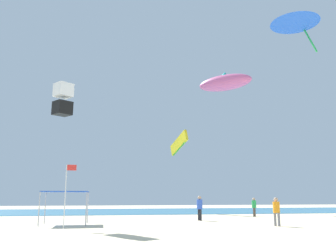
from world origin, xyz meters
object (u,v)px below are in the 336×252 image
object	(u,v)px
banner_flag	(67,190)
kite_parafoil_yellow	(179,143)
kite_delta_blue	(294,19)
kite_inflatable_pink	(225,83)
person_central	(200,206)
canopy_tent	(66,193)
kite_box_white	(63,99)
person_near_tent	(254,205)
person_leftmost	(276,209)

from	to	relation	value
banner_flag	kite_parafoil_yellow	xyz separation A→B (m)	(11.08, 19.38, 5.91)
kite_delta_blue	kite_inflatable_pink	world-z (taller)	kite_inflatable_pink
person_central	kite_delta_blue	distance (m)	18.71
kite_delta_blue	kite_parafoil_yellow	size ratio (longest dim) A/B	1.25
canopy_tent	kite_box_white	bearing A→B (deg)	-128.54
kite_box_white	kite_inflatable_pink	size ratio (longest dim) A/B	0.31
kite_delta_blue	kite_parafoil_yellow	bearing A→B (deg)	-83.06
person_near_tent	kite_inflatable_pink	bearing A→B (deg)	-147.48
person_near_tent	kite_inflatable_pink	size ratio (longest dim) A/B	0.24
person_central	kite_inflatable_pink	distance (m)	24.22
person_leftmost	banner_flag	world-z (taller)	banner_flag
person_central	kite_inflatable_pink	world-z (taller)	kite_inflatable_pink
kite_box_white	kite_parafoil_yellow	bearing A→B (deg)	-161.26
person_near_tent	banner_flag	xyz separation A→B (m)	(-16.39, -10.22, 1.24)
kite_parafoil_yellow	kite_inflatable_pink	bearing A→B (deg)	-84.19
banner_flag	kite_delta_blue	size ratio (longest dim) A/B	0.68
canopy_tent	kite_parafoil_yellow	world-z (taller)	kite_parafoil_yellow
canopy_tent	kite_inflatable_pink	distance (m)	30.09
canopy_tent	banner_flag	xyz separation A→B (m)	(0.35, -3.23, 0.17)
canopy_tent	kite_parafoil_yellow	distance (m)	20.69
person_leftmost	kite_parafoil_yellow	world-z (taller)	kite_parafoil_yellow
person_central	kite_box_white	world-z (taller)	kite_box_white
person_near_tent	kite_delta_blue	xyz separation A→B (m)	(2.28, -5.54, 16.53)
kite_inflatable_pink	person_near_tent	bearing A→B (deg)	121.54
banner_flag	kite_parafoil_yellow	bearing A→B (deg)	60.25
person_central	person_near_tent	bearing A→B (deg)	116.60
person_near_tent	kite_box_white	world-z (taller)	kite_box_white
kite_parafoil_yellow	banner_flag	bearing A→B (deg)	136.87
person_leftmost	kite_parafoil_yellow	distance (m)	21.31
person_leftmost	kite_parafoil_yellow	bearing A→B (deg)	166.14
kite_box_white	person_leftmost	bearing A→B (deg)	131.20
person_near_tent	kite_box_white	xyz separation A→B (m)	(-17.22, -7.59, 7.56)
person_leftmost	kite_box_white	xyz separation A→B (m)	(-14.04, 3.23, 7.52)
kite_parafoil_yellow	canopy_tent	bearing A→B (deg)	131.33
person_leftmost	person_central	bearing A→B (deg)	-170.52
person_leftmost	kite_delta_blue	bearing A→B (deg)	114.07
canopy_tent	kite_box_white	xyz separation A→B (m)	(-0.48, -0.60, 6.48)
canopy_tent	kite_inflatable_pink	bearing A→B (deg)	45.30
kite_inflatable_pink	kite_box_white	bearing A→B (deg)	85.01
person_central	banner_flag	size ratio (longest dim) A/B	0.51
person_central	kite_delta_blue	xyz separation A→B (m)	(8.91, -0.84, 16.43)
person_central	banner_flag	xyz separation A→B (m)	(-9.76, -5.51, 1.15)
banner_flag	kite_box_white	xyz separation A→B (m)	(-0.83, 2.63, 6.32)
person_near_tent	banner_flag	distance (m)	19.36
person_central	banner_flag	world-z (taller)	banner_flag
banner_flag	kite_box_white	world-z (taller)	kite_box_white
person_near_tent	person_leftmost	bearing A→B (deg)	24.14
person_near_tent	kite_box_white	distance (m)	20.28
person_near_tent	kite_delta_blue	bearing A→B (deg)	62.85
banner_flag	kite_inflatable_pink	xyz separation A→B (m)	(18.02, 21.79, 14.78)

